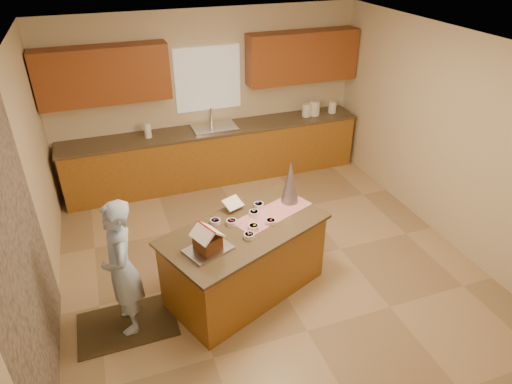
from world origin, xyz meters
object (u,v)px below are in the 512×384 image
(island_base, at_px, (245,261))
(tinsel_tree, at_px, (290,182))
(gingerbread_house, at_px, (208,240))
(boy, at_px, (122,268))

(island_base, bearing_deg, tinsel_tree, 3.67)
(island_base, relative_size, gingerbread_house, 4.95)
(island_base, distance_m, boy, 1.38)
(island_base, distance_m, tinsel_tree, 1.05)
(island_base, height_order, boy, boy)
(tinsel_tree, bearing_deg, island_base, -153.68)
(boy, bearing_deg, island_base, 92.62)
(boy, height_order, gingerbread_house, boy)
(tinsel_tree, height_order, gingerbread_house, tinsel_tree)
(tinsel_tree, relative_size, gingerbread_house, 1.51)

